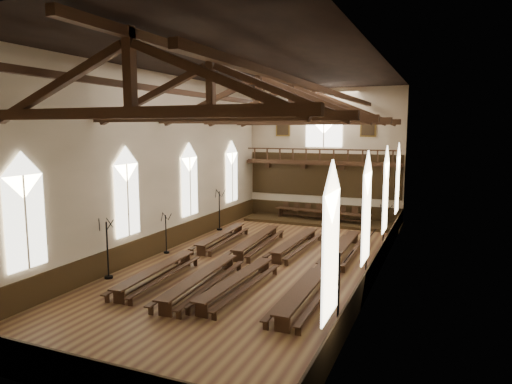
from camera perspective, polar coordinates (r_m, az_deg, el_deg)
ground at (r=24.02m, az=0.37°, el=-8.89°), size 26.00×26.00×0.00m
room_walls at (r=23.02m, az=0.38°, el=6.70°), size 26.00×26.00×26.00m
wainscot_band at (r=23.86m, az=0.37°, el=-7.51°), size 12.00×26.00×1.20m
side_windows at (r=23.23m, az=0.37°, el=-0.02°), size 11.85×19.80×4.50m
end_window at (r=35.28m, az=8.49°, el=8.24°), size 2.80×0.12×3.80m
minstrels_gallery at (r=35.18m, az=8.29°, el=2.84°), size 11.80×1.24×3.70m
portraits at (r=35.28m, az=8.49°, el=8.04°), size 7.75×0.09×1.45m
roof_trusses at (r=23.05m, az=0.38°, el=11.07°), size 11.70×25.70×2.80m
refectory_row_a at (r=24.66m, az=-7.86°, el=-7.35°), size 1.74×13.67×0.66m
refectory_row_b at (r=23.43m, az=-2.93°, el=-8.02°), size 1.85×14.10×0.71m
refectory_row_c at (r=22.99m, az=1.82°, el=-8.37°), size 1.58×13.81×0.68m
refectory_row_d at (r=22.24m, az=8.97°, el=-8.98°), size 1.50×14.00×0.71m
dais at (r=34.42m, az=8.22°, el=-3.67°), size 11.40×3.05×0.20m
high_table at (r=34.29m, az=8.24°, el=-2.54°), size 7.46×1.76×0.70m
high_chairs at (r=34.99m, az=8.54°, el=-2.36°), size 6.79×0.50×1.06m
candelabrum_left_near at (r=22.52m, az=-18.02°, el=-8.13°), size 0.85×0.84×2.86m
candelabrum_left_mid at (r=26.22m, az=-11.16°, el=-6.02°), size 0.67×0.70×2.31m
candelabrum_left_far at (r=31.63m, az=-4.59°, el=-3.21°), size 0.83×0.86×2.86m
candelabrum_right_near at (r=16.53m, az=10.23°, el=-13.70°), size 0.85×0.85×2.88m
candelabrum_right_mid at (r=21.98m, az=13.59°, el=-8.70°), size 0.71×0.73×2.43m
candelabrum_right_far at (r=27.71m, az=15.61°, el=-5.22°), size 0.69×0.80×2.61m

